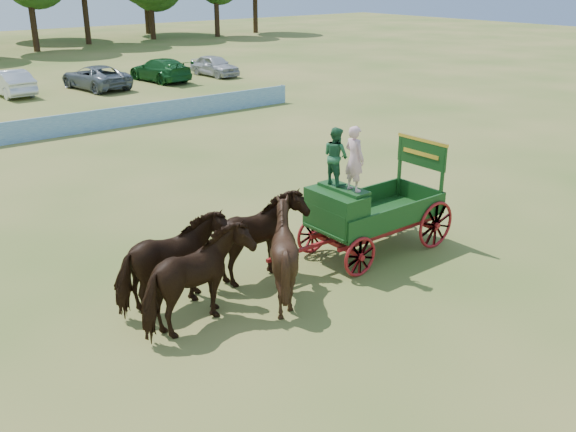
% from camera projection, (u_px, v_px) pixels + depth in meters
% --- Properties ---
extents(ground, '(160.00, 160.00, 0.00)m').
position_uv_depth(ground, '(343.00, 244.00, 18.76)').
color(ground, '#9B8246').
rests_on(ground, ground).
extents(horse_lead_left, '(2.90, 1.78, 2.28)m').
position_uv_depth(horse_lead_left, '(197.00, 281.00, 14.00)').
color(horse_lead_left, black).
rests_on(horse_lead_left, ground).
extents(horse_lead_right, '(2.73, 1.31, 2.28)m').
position_uv_depth(horse_lead_right, '(173.00, 264.00, 14.80)').
color(horse_lead_right, black).
rests_on(horse_lead_right, ground).
extents(horse_wheel_left, '(2.40, 2.23, 2.28)m').
position_uv_depth(horse_wheel_left, '(284.00, 253.00, 15.39)').
color(horse_wheel_left, black).
rests_on(horse_wheel_left, ground).
extents(horse_wheel_right, '(2.79, 1.47, 2.28)m').
position_uv_depth(horse_wheel_right, '(257.00, 239.00, 16.20)').
color(horse_wheel_right, black).
rests_on(horse_wheel_right, ground).
extents(farm_dray, '(6.00, 2.00, 3.86)m').
position_uv_depth(farm_dray, '(356.00, 200.00, 17.33)').
color(farm_dray, maroon).
rests_on(farm_dray, ground).
extents(sponsor_banner, '(26.00, 0.08, 1.05)m').
position_uv_depth(sponsor_banner, '(75.00, 124.00, 31.16)').
color(sponsor_banner, '#1C5A9B').
rests_on(sponsor_banner, ground).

